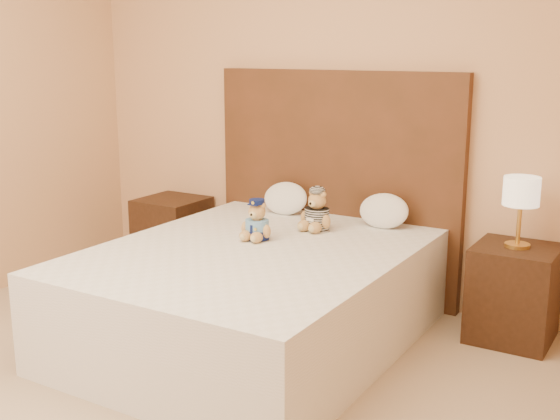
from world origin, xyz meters
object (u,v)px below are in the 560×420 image
at_px(nightstand_right, 513,293).
at_px(pillow_right, 384,209).
at_px(bed, 254,296).
at_px(teddy_police, 257,220).
at_px(teddy_prisoner, 317,210).
at_px(pillow_left, 285,197).
at_px(nightstand_left, 173,234).
at_px(lamp, 521,195).

relative_size(nightstand_right, pillow_right, 1.71).
height_order(bed, teddy_police, teddy_police).
bearing_deg(teddy_police, nightstand_right, 24.33).
bearing_deg(nightstand_right, teddy_police, -155.02).
xyz_separation_m(bed, teddy_prisoner, (0.11, 0.55, 0.40)).
xyz_separation_m(bed, pillow_right, (0.43, 0.83, 0.39)).
relative_size(nightstand_right, teddy_police, 2.32).
xyz_separation_m(bed, nightstand_right, (1.25, 0.80, -0.00)).
relative_size(teddy_police, pillow_left, 0.73).
xyz_separation_m(nightstand_left, pillow_right, (1.68, 0.03, 0.39)).
bearing_deg(lamp, teddy_police, -155.02).
relative_size(bed, teddy_police, 8.44).
height_order(nightstand_left, pillow_right, pillow_right).
height_order(teddy_prisoner, pillow_right, teddy_prisoner).
relative_size(bed, nightstand_left, 3.64).
bearing_deg(nightstand_left, lamp, 0.00).
relative_size(teddy_police, teddy_prisoner, 0.94).
relative_size(pillow_left, pillow_right, 1.01).
bearing_deg(teddy_police, lamp, 24.33).
bearing_deg(teddy_prisoner, pillow_left, 152.58).
xyz_separation_m(nightstand_left, teddy_police, (1.16, -0.62, 0.39)).
xyz_separation_m(nightstand_left, pillow_left, (0.97, 0.03, 0.39)).
distance_m(teddy_police, pillow_right, 0.83).
relative_size(bed, pillow_left, 6.17).
height_order(nightstand_right, teddy_prisoner, teddy_prisoner).
bearing_deg(teddy_prisoner, teddy_police, -109.25).
bearing_deg(nightstand_right, teddy_prisoner, -167.67).
bearing_deg(lamp, pillow_right, 177.91).
distance_m(nightstand_right, pillow_right, 0.91).
relative_size(nightstand_right, lamp, 1.38).
distance_m(nightstand_left, pillow_left, 1.04).
bearing_deg(pillow_right, bed, -117.28).
relative_size(lamp, teddy_prisoner, 1.58).
relative_size(nightstand_left, pillow_right, 1.71).
bearing_deg(teddy_police, bed, -64.34).
height_order(bed, teddy_prisoner, teddy_prisoner).
bearing_deg(pillow_right, lamp, -2.09).
distance_m(nightstand_right, lamp, 0.57).
height_order(nightstand_left, lamp, lamp).
height_order(lamp, teddy_prisoner, lamp).
bearing_deg(nightstand_right, nightstand_left, 180.00).
distance_m(nightstand_right, teddy_prisoner, 1.24).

